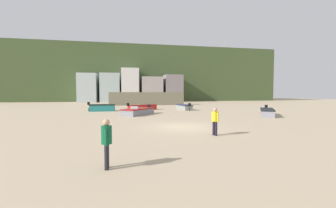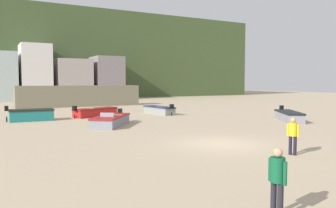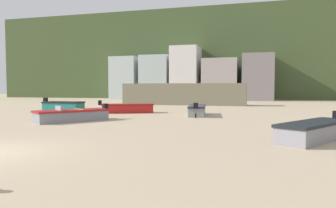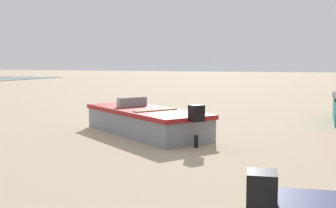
% 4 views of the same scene
% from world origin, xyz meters
% --- Properties ---
extents(ground_plane, '(160.00, 160.00, 0.00)m').
position_xyz_m(ground_plane, '(0.00, 0.00, 0.00)').
color(ground_plane, tan).
extents(headland_hill, '(90.00, 32.00, 17.30)m').
position_xyz_m(headland_hill, '(0.00, 66.00, 8.65)').
color(headland_hill, '#3F512C').
rests_on(headland_hill, ground).
extents(harbor_pier, '(15.44, 2.40, 2.68)m').
position_xyz_m(harbor_pier, '(0.11, 30.00, 1.34)').
color(harbor_pier, '#736E57').
rests_on(harbor_pier, ground).
extents(townhouse_left, '(4.94, 5.28, 7.85)m').
position_xyz_m(townhouse_left, '(-14.53, 46.64, 3.92)').
color(townhouse_left, '#B5C3C2').
rests_on(townhouse_left, ground).
extents(townhouse_centre, '(5.21, 5.36, 7.96)m').
position_xyz_m(townhouse_centre, '(-8.60, 46.68, 3.98)').
color(townhouse_centre, '#ABBCBC').
rests_on(townhouse_centre, ground).
extents(townhouse_centre_right, '(4.77, 6.35, 9.41)m').
position_xyz_m(townhouse_centre_right, '(-3.15, 47.17, 4.70)').
color(townhouse_centre_right, silver).
rests_on(townhouse_centre_right, ground).
extents(townhouse_right, '(5.91, 5.45, 7.12)m').
position_xyz_m(townhouse_right, '(3.01, 46.72, 3.56)').
color(townhouse_right, '#A79C96').
rests_on(townhouse_right, ground).
extents(townhouse_far_right, '(5.08, 6.94, 7.78)m').
position_xyz_m(townhouse_far_right, '(9.28, 47.47, 3.89)').
color(townhouse_far_right, gray).
rests_on(townhouse_far_right, ground).
extents(boat_red_0, '(4.53, 2.94, 1.09)m').
position_xyz_m(boat_red_0, '(-1.78, 16.47, 0.40)').
color(boat_red_0, red).
rests_on(boat_red_0, ground).
extents(boat_grey_1, '(1.71, 4.29, 1.08)m').
position_xyz_m(boat_grey_1, '(4.37, 15.72, 0.39)').
color(boat_grey_1, gray).
rests_on(boat_grey_1, ground).
extents(boat_grey_2, '(3.53, 4.46, 1.09)m').
position_xyz_m(boat_grey_2, '(10.98, 5.61, 0.40)').
color(boat_grey_2, gray).
rests_on(boat_grey_2, ground).
extents(boat_teal_3, '(3.65, 1.57, 1.27)m').
position_xyz_m(boat_teal_3, '(-7.32, 15.46, 0.48)').
color(boat_teal_3, '#1F7676').
rests_on(boat_teal_3, ground).
extents(boat_grey_5, '(4.02, 4.65, 1.06)m').
position_xyz_m(boat_grey_5, '(-2.67, 9.44, 0.38)').
color(boat_grey_5, gray).
rests_on(boat_grey_5, ground).
extents(beach_walker_foreground, '(0.35, 0.53, 1.62)m').
position_xyz_m(beach_walker_foreground, '(-4.56, -8.06, 0.95)').
color(beach_walker_foreground, black).
rests_on(beach_walker_foreground, ground).
extents(beach_walker_distant, '(0.44, 0.53, 1.62)m').
position_xyz_m(beach_walker_distant, '(1.08, -3.53, 0.95)').
color(beach_walker_distant, black).
rests_on(beach_walker_distant, ground).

